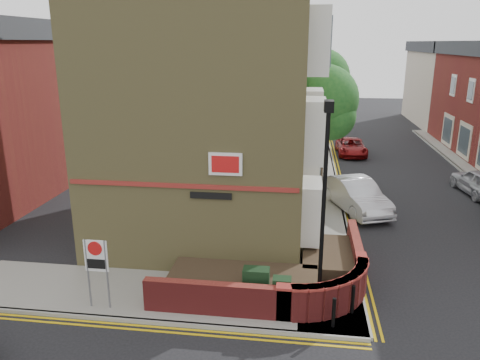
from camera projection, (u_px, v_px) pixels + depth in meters
name	position (u px, v px, depth m)	size (l,w,h in m)	color
ground	(262.00, 333.00, 13.23)	(120.00, 120.00, 0.00)	black
pavement_corner	(158.00, 295.00, 15.10)	(13.00, 3.00, 0.12)	gray
pavement_main	(319.00, 178.00, 28.16)	(2.00, 32.00, 0.12)	gray
kerb_side	(143.00, 321.00, 13.67)	(13.00, 0.15, 0.12)	gray
kerb_main_near	(336.00, 178.00, 28.03)	(0.15, 32.00, 0.12)	gray
yellow_lines_side	(140.00, 328.00, 13.45)	(13.00, 0.28, 0.01)	gold
yellow_lines_main	(340.00, 179.00, 28.01)	(0.28, 32.00, 0.01)	gold
corner_building	(213.00, 84.00, 19.44)	(8.95, 10.40, 13.60)	olive
garden_wall	(268.00, 288.00, 15.61)	(6.80, 6.00, 1.20)	maroon
lamppost	(323.00, 210.00, 13.22)	(0.25, 0.50, 6.30)	black
utility_cabinet_large	(256.00, 286.00, 14.30)	(0.80, 0.45, 1.20)	black
utility_cabinet_small	(282.00, 295.00, 13.93)	(0.55, 0.40, 1.10)	black
bollard_near	(334.00, 313.00, 13.19)	(0.11, 0.11, 0.90)	black
bollard_far	(353.00, 299.00, 13.87)	(0.11, 0.11, 0.90)	black
zone_sign	(96.00, 261.00, 13.89)	(0.72, 0.07, 2.20)	slate
far_terrace_cream	(443.00, 83.00, 46.30)	(5.40, 12.40, 8.00)	#BEAF9D
tree_near	(324.00, 104.00, 24.98)	(3.64, 3.65, 6.70)	#382B1E
tree_mid	(320.00, 83.00, 32.45)	(4.03, 4.03, 7.42)	#382B1E
tree_far	(318.00, 78.00, 40.13)	(3.81, 3.81, 7.00)	#382B1E
traffic_light_assembly	(323.00, 112.00, 35.88)	(0.20, 0.16, 4.20)	black
silver_car_near	(356.00, 195.00, 22.64)	(1.66, 4.76, 1.57)	#B7B8BF
red_car_main	(351.00, 147.00, 33.97)	(1.98, 4.29, 1.19)	maroon
silver_car_far	(480.00, 182.00, 24.97)	(1.69, 4.20, 1.43)	#A8A9B0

